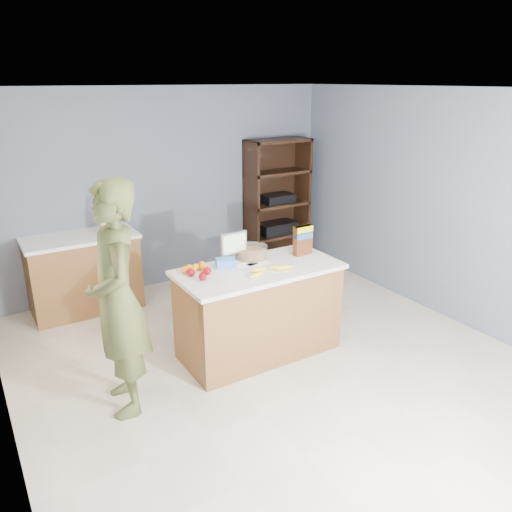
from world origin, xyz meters
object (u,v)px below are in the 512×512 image
person (117,300)px  tv (234,244)px  cereal_box (303,238)px  counter_peninsula (259,314)px  shelving_unit (275,206)px

person → tv: 1.37m
person → cereal_box: (1.95, 0.23, 0.12)m
counter_peninsula → shelving_unit: shelving_unit is taller
counter_peninsula → tv: bearing=107.2°
cereal_box → counter_peninsula: bearing=-171.6°
person → tv: size_ratio=6.75×
counter_peninsula → shelving_unit: (1.55, 2.05, 0.45)m
counter_peninsula → cereal_box: bearing=8.4°
cereal_box → person: bearing=-173.4°
person → tv: (1.29, 0.45, 0.11)m
tv → cereal_box: cereal_box is taller
counter_peninsula → person: 1.49m
counter_peninsula → cereal_box: cereal_box is taller
shelving_unit → person: bearing=-143.2°
shelving_unit → cereal_box: size_ratio=6.04×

